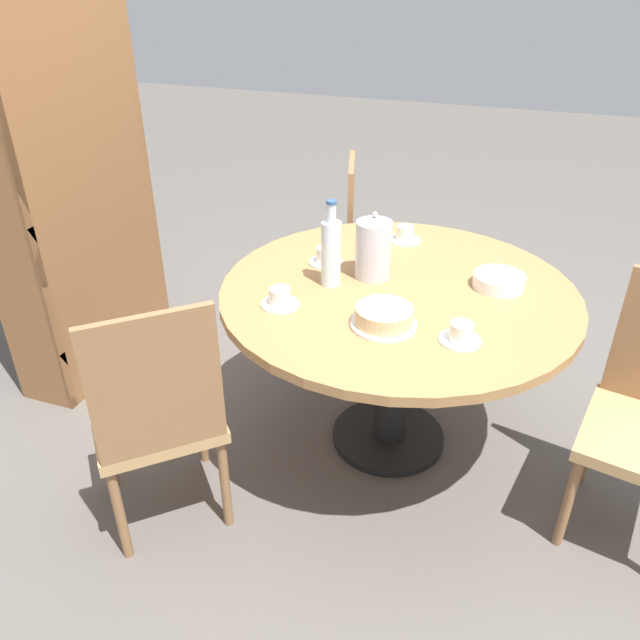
{
  "coord_description": "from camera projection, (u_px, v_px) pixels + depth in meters",
  "views": [
    {
      "loc": [
        -2.03,
        -0.41,
        1.8
      ],
      "look_at": [
        0.0,
        0.31,
        0.53
      ],
      "focal_mm": 35.0,
      "sensor_mm": 36.0,
      "label": 1
    }
  ],
  "objects": [
    {
      "name": "ground_plane",
      "position": [
        388.0,
        438.0,
        2.69
      ],
      "size": [
        14.0,
        14.0,
        0.0
      ],
      "primitive_type": "plane",
      "color": "#56514C"
    },
    {
      "name": "dining_table",
      "position": [
        396.0,
        318.0,
        2.38
      ],
      "size": [
        1.33,
        1.33,
        0.73
      ],
      "color": "black",
      "rests_on": "ground_plane"
    },
    {
      "name": "chair_b",
      "position": [
        374.0,
        246.0,
        3.25
      ],
      "size": [
        0.52,
        0.52,
        0.93
      ],
      "rotation": [
        0.0,
        0.0,
        6.56
      ],
      "color": "olive",
      "rests_on": "ground_plane"
    },
    {
      "name": "chair_c",
      "position": [
        157.0,
        413.0,
        2.07
      ],
      "size": [
        0.59,
        0.59,
        0.93
      ],
      "rotation": [
        0.0,
        0.0,
        8.6
      ],
      "color": "olive",
      "rests_on": "ground_plane"
    },
    {
      "name": "bookshelf",
      "position": [
        73.0,
        194.0,
        2.78
      ],
      "size": [
        0.85,
        0.28,
        1.77
      ],
      "rotation": [
        0.0,
        0.0,
        3.14
      ],
      "color": "brown",
      "rests_on": "ground_plane"
    },
    {
      "name": "coffee_pot",
      "position": [
        373.0,
        248.0,
        2.34
      ],
      "size": [
        0.14,
        0.14,
        0.26
      ],
      "color": "silver",
      "rests_on": "dining_table"
    },
    {
      "name": "water_bottle",
      "position": [
        331.0,
        251.0,
        2.28
      ],
      "size": [
        0.07,
        0.07,
        0.33
      ],
      "color": "silver",
      "rests_on": "dining_table"
    },
    {
      "name": "cake_main",
      "position": [
        384.0,
        317.0,
        2.07
      ],
      "size": [
        0.22,
        0.22,
        0.07
      ],
      "color": "white",
      "rests_on": "dining_table"
    },
    {
      "name": "cup_a",
      "position": [
        326.0,
        257.0,
        2.49
      ],
      "size": [
        0.14,
        0.14,
        0.07
      ],
      "color": "white",
      "rests_on": "dining_table"
    },
    {
      "name": "cup_b",
      "position": [
        405.0,
        235.0,
        2.69
      ],
      "size": [
        0.14,
        0.14,
        0.07
      ],
      "color": "white",
      "rests_on": "dining_table"
    },
    {
      "name": "cup_c",
      "position": [
        280.0,
        299.0,
        2.19
      ],
      "size": [
        0.14,
        0.14,
        0.07
      ],
      "color": "white",
      "rests_on": "dining_table"
    },
    {
      "name": "cup_d",
      "position": [
        461.0,
        334.0,
        1.99
      ],
      "size": [
        0.14,
        0.14,
        0.07
      ],
      "color": "white",
      "rests_on": "dining_table"
    },
    {
      "name": "plate_stack",
      "position": [
        499.0,
        281.0,
        2.32
      ],
      "size": [
        0.19,
        0.19,
        0.05
      ],
      "color": "white",
      "rests_on": "dining_table"
    }
  ]
}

